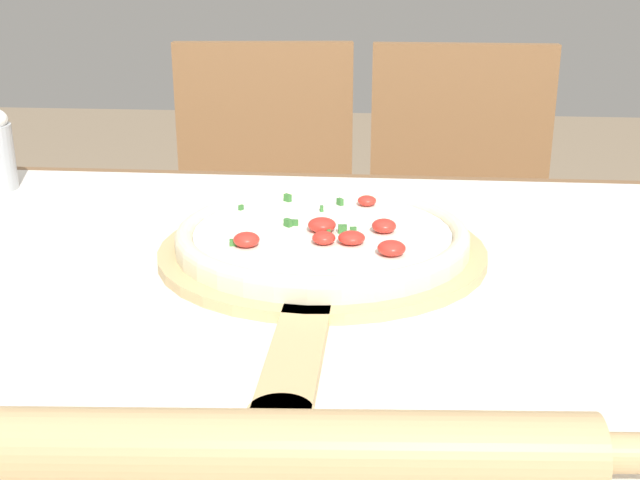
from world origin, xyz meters
name	(u,v)px	position (x,y,z in m)	size (l,w,h in m)	color
dining_table	(348,367)	(0.00, 0.00, 0.63)	(1.43, 0.93, 0.73)	brown
towel_cloth	(350,284)	(0.00, 0.00, 0.73)	(1.35, 0.85, 0.00)	silver
pizza_peel	(321,258)	(-0.04, 0.05, 0.74)	(0.37, 0.56, 0.01)	tan
pizza	(323,236)	(-0.03, 0.07, 0.76)	(0.33, 0.33, 0.03)	beige
rolling_pin	(291,449)	(-0.02, -0.35, 0.76)	(0.48, 0.08, 0.05)	tan
chair_left	(265,224)	(-0.23, 0.84, 0.51)	(0.44, 0.44, 0.89)	brown
chair_right	(458,230)	(0.19, 0.84, 0.51)	(0.40, 0.40, 0.89)	brown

